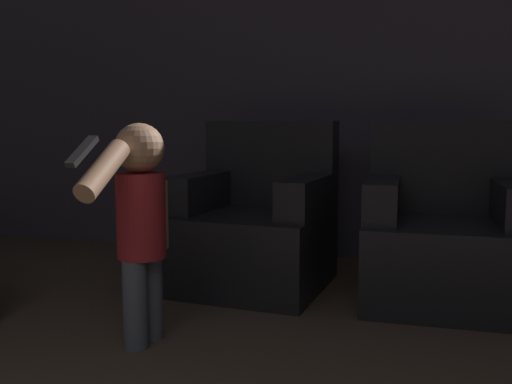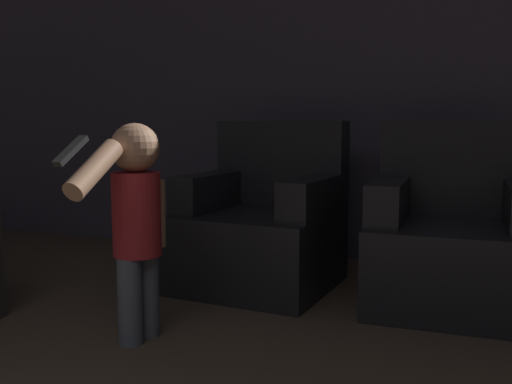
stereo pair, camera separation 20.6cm
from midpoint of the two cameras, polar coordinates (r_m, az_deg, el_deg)
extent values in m
cube|color=#3D3842|center=(3.83, 12.18, 12.80)|extent=(8.40, 0.05, 2.60)
cube|color=black|center=(3.14, 2.18, -5.77)|extent=(0.84, 0.84, 0.42)
cube|color=black|center=(3.36, 4.32, 2.90)|extent=(0.78, 0.22, 0.49)
cube|color=black|center=(3.22, -2.82, 0.11)|extent=(0.21, 0.63, 0.20)
cube|color=black|center=(2.98, 7.65, -0.49)|extent=(0.21, 0.63, 0.20)
cube|color=black|center=(2.98, 20.88, -6.88)|extent=(0.78, 0.79, 0.42)
cube|color=black|center=(3.22, 21.15, 2.29)|extent=(0.78, 0.17, 0.49)
cube|color=black|center=(2.94, 15.14, -0.77)|extent=(0.17, 0.62, 0.20)
cylinder|color=#474C56|center=(2.38, -10.05, -10.72)|extent=(0.10, 0.10, 0.36)
cylinder|color=#474C56|center=(2.46, -8.45, -10.10)|extent=(0.10, 0.10, 0.36)
cylinder|color=maroon|center=(2.34, -9.40, -2.20)|extent=(0.20, 0.20, 0.34)
sphere|color=#A37556|center=(2.31, -9.53, 4.39)|extent=(0.20, 0.20, 0.20)
cylinder|color=#A37556|center=(2.44, -7.61, -2.14)|extent=(0.08, 0.08, 0.29)
cylinder|color=#A37556|center=(2.12, -13.23, 2.25)|extent=(0.08, 0.29, 0.21)
cube|color=black|center=(2.01, -15.26, 4.01)|extent=(0.04, 0.16, 0.10)
camera|label=1|loc=(0.10, -87.73, 0.27)|focal=40.00mm
camera|label=2|loc=(0.10, 92.27, -0.27)|focal=40.00mm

